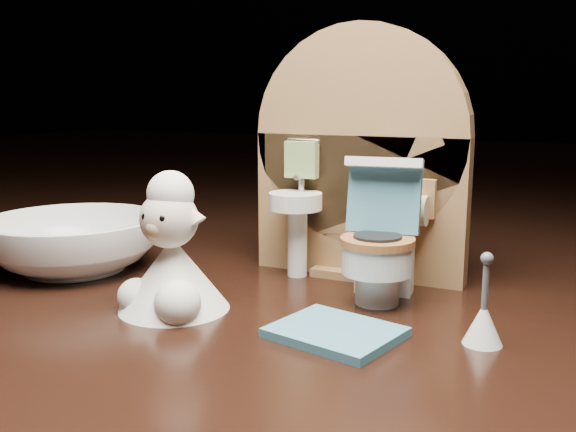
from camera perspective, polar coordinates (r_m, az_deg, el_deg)
backdrop_panel at (r=0.39m, az=6.25°, el=4.23°), size 0.13×0.05×0.15m
toy_toilet at (r=0.35m, az=8.27°, el=-2.88°), size 0.04×0.05×0.08m
bath_mat at (r=0.30m, az=4.24°, el=-10.28°), size 0.06×0.06×0.00m
toilet_brush at (r=0.30m, az=16.97°, el=-8.87°), size 0.02×0.02×0.04m
plush_lamb at (r=0.33m, az=-10.34°, el=-4.04°), size 0.06×0.06×0.07m
ceramic_bowl at (r=0.43m, az=-18.51°, el=-2.35°), size 0.12×0.12×0.03m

